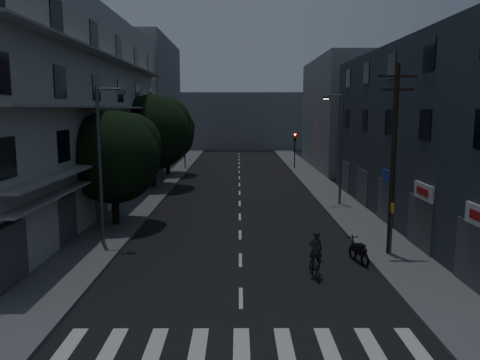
{
  "coord_description": "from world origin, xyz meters",
  "views": [
    {
      "loc": [
        -0.09,
        -14.77,
        7.03
      ],
      "look_at": [
        0.0,
        12.0,
        3.0
      ],
      "focal_mm": 35.0,
      "sensor_mm": 36.0,
      "label": 1
    }
  ],
  "objects_px": {
    "bus_stop_sign": "(392,220)",
    "motorcycle": "(359,253)",
    "utility_pole": "(393,156)",
    "cyclist": "(315,262)"
  },
  "relations": [
    {
      "from": "utility_pole",
      "to": "motorcycle",
      "type": "bearing_deg",
      "value": -150.58
    },
    {
      "from": "utility_pole",
      "to": "motorcycle",
      "type": "xyz_separation_m",
      "value": [
        -1.71,
        -0.96,
        -4.39
      ]
    },
    {
      "from": "utility_pole",
      "to": "bus_stop_sign",
      "type": "distance_m",
      "value": 3.0
    },
    {
      "from": "bus_stop_sign",
      "to": "motorcycle",
      "type": "bearing_deg",
      "value": -160.27
    },
    {
      "from": "utility_pole",
      "to": "motorcycle",
      "type": "distance_m",
      "value": 4.81
    },
    {
      "from": "utility_pole",
      "to": "bus_stop_sign",
      "type": "xyz_separation_m",
      "value": [
        -0.05,
        -0.37,
        -2.98
      ]
    },
    {
      "from": "bus_stop_sign",
      "to": "cyclist",
      "type": "height_order",
      "value": "bus_stop_sign"
    },
    {
      "from": "bus_stop_sign",
      "to": "cyclist",
      "type": "xyz_separation_m",
      "value": [
        -4.0,
        -2.57,
        -1.2
      ]
    },
    {
      "from": "utility_pole",
      "to": "bus_stop_sign",
      "type": "height_order",
      "value": "utility_pole"
    },
    {
      "from": "bus_stop_sign",
      "to": "motorcycle",
      "type": "distance_m",
      "value": 2.25
    }
  ]
}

